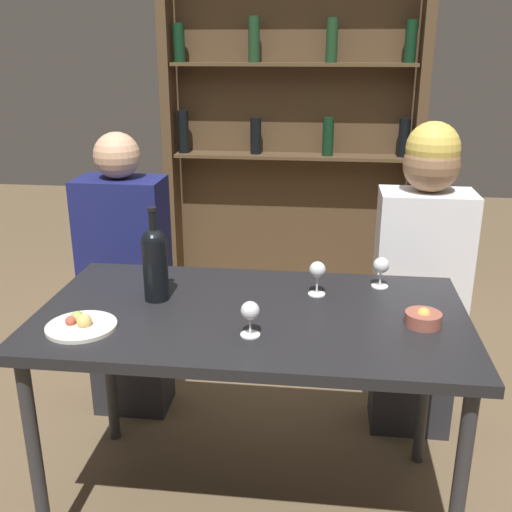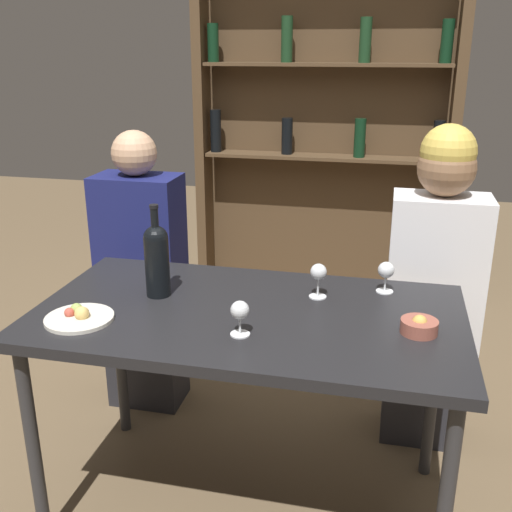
% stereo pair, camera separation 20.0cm
% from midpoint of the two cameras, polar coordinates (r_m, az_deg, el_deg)
% --- Properties ---
extents(ground_plane, '(10.00, 10.00, 0.00)m').
position_cam_midpoint_polar(ground_plane, '(2.38, -2.96, -22.51)').
color(ground_plane, brown).
extents(dining_table, '(1.39, 0.76, 0.77)m').
position_cam_midpoint_polar(dining_table, '(1.98, -3.31, -7.12)').
color(dining_table, black).
rests_on(dining_table, ground_plane).
extents(wine_rack_wall, '(1.57, 0.21, 2.29)m').
position_cam_midpoint_polar(wine_rack_wall, '(3.74, 1.90, 12.98)').
color(wine_rack_wall, '#4C3823').
rests_on(wine_rack_wall, ground_plane).
extents(wine_bottle, '(0.08, 0.08, 0.32)m').
position_cam_midpoint_polar(wine_bottle, '(2.03, -12.40, -0.50)').
color(wine_bottle, black).
rests_on(wine_bottle, dining_table).
extents(wine_glass_0, '(0.06, 0.06, 0.11)m').
position_cam_midpoint_polar(wine_glass_0, '(2.14, 9.24, -1.08)').
color(wine_glass_0, silver).
rests_on(wine_glass_0, dining_table).
extents(wine_glass_1, '(0.06, 0.06, 0.12)m').
position_cam_midpoint_polar(wine_glass_1, '(2.04, 3.10, -1.54)').
color(wine_glass_1, silver).
rests_on(wine_glass_1, dining_table).
extents(wine_glass_2, '(0.06, 0.06, 0.11)m').
position_cam_midpoint_polar(wine_glass_2, '(1.76, -3.83, -5.47)').
color(wine_glass_2, silver).
rests_on(wine_glass_2, dining_table).
extents(food_plate_0, '(0.22, 0.22, 0.05)m').
position_cam_midpoint_polar(food_plate_0, '(1.94, -19.21, -6.24)').
color(food_plate_0, silver).
rests_on(food_plate_0, dining_table).
extents(snack_bowl, '(0.11, 0.11, 0.06)m').
position_cam_midpoint_polar(snack_bowl, '(1.89, 12.74, -5.88)').
color(snack_bowl, '#995142').
rests_on(snack_bowl, dining_table).
extents(seated_person_left, '(0.36, 0.22, 1.26)m').
position_cam_midpoint_polar(seated_person_left, '(2.69, -14.30, -2.84)').
color(seated_person_left, '#26262B').
rests_on(seated_person_left, ground_plane).
extents(seated_person_right, '(0.37, 0.22, 1.32)m').
position_cam_midpoint_polar(seated_person_right, '(2.51, 13.15, -2.80)').
color(seated_person_right, '#26262B').
rests_on(seated_person_right, ground_plane).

